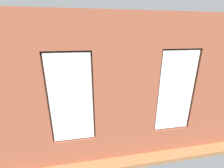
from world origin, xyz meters
The scene contains 21 objects.
ground_plane centered at (0.00, 0.00, -0.05)m, with size 7.24×5.61×0.10m, color #99663D.
brick_wall_with_windows centered at (0.00, 2.42, 1.60)m, with size 6.64×0.30×3.22m.
white_wall_right centered at (3.27, 0.20, 1.61)m, with size 0.10×4.61×3.22m, color white.
couch_by_window centered at (-0.14, 1.77, 0.33)m, with size 1.89×0.87×0.80m.
couch_left centered at (-2.62, 0.32, 0.33)m, with size 1.02×1.95×0.80m.
coffee_table centered at (-0.20, -0.07, 0.37)m, with size 1.46×0.90×0.41m.
cup_ceramic centered at (-0.60, -0.22, 0.45)m, with size 0.07×0.07×0.08m, color #4C4C51.
candle_jar centered at (-0.01, -0.18, 0.46)m, with size 0.08×0.08×0.09m, color #B7333D.
table_plant_small centered at (-0.20, -0.07, 0.51)m, with size 0.12×0.12×0.18m.
remote_black centered at (-0.31, 0.07, 0.42)m, with size 0.05×0.17×0.02m, color black.
remote_silver centered at (0.24, 0.07, 0.42)m, with size 0.05×0.17×0.02m, color #B2B2B7.
media_console centered at (2.97, -0.59, 0.23)m, with size 0.93×0.42×0.46m, color black.
tv_flatscreen centered at (2.97, -0.59, 0.86)m, with size 1.15×0.20×0.81m.
papasan_chair centered at (0.81, -1.47, 0.45)m, with size 1.16×1.16×0.72m.
potted_plant_foreground_right centered at (2.67, -1.75, 0.66)m, with size 0.96×0.96×1.11m.
potted_plant_corner_near_left centered at (-2.77, -1.80, 0.57)m, with size 0.61×0.61×0.93m.
potted_plant_between_couches centered at (-1.54, 1.73, 0.72)m, with size 0.83×0.87×1.14m.
potted_plant_near_tv centered at (2.42, 0.33, 0.75)m, with size 0.77×0.77×1.13m.
potted_plant_by_left_couch centered at (-2.22, -1.08, 0.30)m, with size 0.32×0.32×0.45m.
potted_plant_corner_far_left centered at (-2.78, 1.89, 1.00)m, with size 1.08×1.08×1.51m.
potted_plant_beside_window_right centered at (1.98, 1.87, 0.70)m, with size 0.71×0.71×1.06m.
Camera 1 is at (0.83, 5.28, 2.83)m, focal length 24.00 mm.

